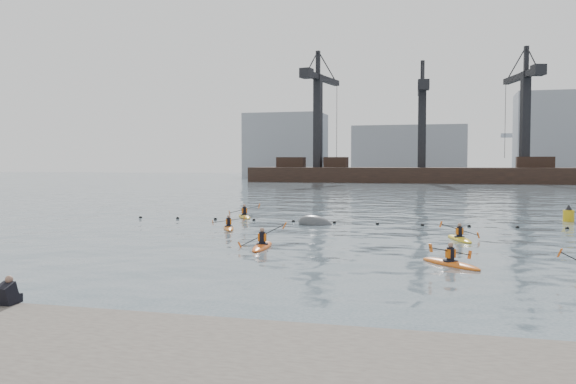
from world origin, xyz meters
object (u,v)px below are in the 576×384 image
at_px(kayaker_3, 459,238).
at_px(kayaker_4, 450,263).
at_px(kayaker_0, 262,246).
at_px(kayaker_5, 244,216).
at_px(kayaker_2, 229,227).
at_px(mooring_buoy, 316,225).
at_px(nav_buoy, 569,216).

relative_size(kayaker_3, kayaker_4, 1.14).
bearing_deg(kayaker_0, kayaker_5, 106.02).
bearing_deg(kayaker_3, kayaker_2, 153.24).
xyz_separation_m(kayaker_0, kayaker_3, (9.53, 5.65, -0.01)).
distance_m(kayaker_3, kayaker_4, 8.57).
distance_m(kayaker_2, mooring_buoy, 6.26).
height_order(kayaker_4, mooring_buoy, kayaker_4).
bearing_deg(kayaker_0, mooring_buoy, 83.03).
height_order(kayaker_2, kayaker_4, kayaker_4).
height_order(kayaker_0, kayaker_4, kayaker_0).
bearing_deg(mooring_buoy, nav_buoy, 21.89).
relative_size(kayaker_4, mooring_buoy, 1.20).
bearing_deg(kayaker_0, kayaker_4, -23.82).
bearing_deg(kayaker_2, kayaker_0, -80.98).
xyz_separation_m(kayaker_3, kayaker_5, (-15.79, 9.80, 0.01)).
height_order(kayaker_2, kayaker_5, kayaker_5).
distance_m(kayaker_2, kayaker_3, 14.29).
bearing_deg(kayaker_3, nav_buoy, 40.13).
xyz_separation_m(kayaker_3, nav_buoy, (7.72, 12.82, 0.32)).
height_order(kayaker_0, nav_buoy, kayaker_0).
relative_size(kayaker_0, kayaker_5, 1.02).
bearing_deg(kayaker_5, kayaker_4, -77.99).
distance_m(kayaker_0, kayaker_2, 8.92).
bearing_deg(mooring_buoy, kayaker_5, 149.31).
relative_size(kayaker_2, kayaker_5, 0.89).
relative_size(mooring_buoy, nav_buoy, 1.75).
bearing_deg(kayaker_5, kayaker_2, -106.03).
relative_size(kayaker_3, kayaker_5, 0.94).
distance_m(kayaker_0, nav_buoy, 25.28).
relative_size(kayaker_5, mooring_buoy, 1.46).
distance_m(kayaker_4, mooring_buoy, 17.02).
height_order(kayaker_4, kayaker_5, kayaker_5).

